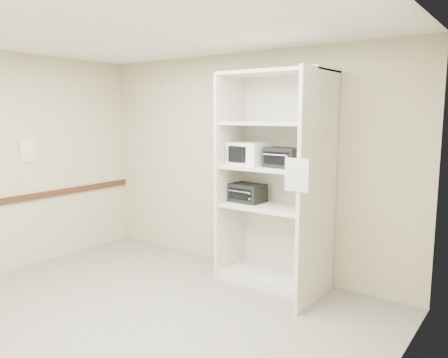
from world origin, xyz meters
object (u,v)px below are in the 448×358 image
Objects in this scene: microwave at (248,154)px; toaster_oven_lower at (248,193)px; toaster_oven_upper at (283,157)px; shelving_unit at (278,188)px.

toaster_oven_lower is (-0.03, 0.04, -0.47)m from microwave.
toaster_oven_upper is at bearing 0.25° from toaster_oven_lower.
microwave is 0.45m from toaster_oven_upper.
toaster_oven_upper is 0.98× the size of toaster_oven_lower.
shelving_unit reaches higher than toaster_oven_upper.
toaster_oven_lower is at bearing -179.78° from toaster_oven_upper.
toaster_oven_lower is (-0.48, 0.03, -0.45)m from toaster_oven_upper.
microwave reaches higher than toaster_oven_upper.
shelving_unit is at bearing 11.33° from microwave.
toaster_oven_upper is (0.07, -0.02, 0.35)m from shelving_unit.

